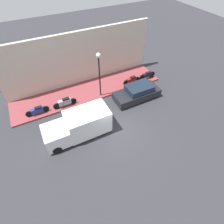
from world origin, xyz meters
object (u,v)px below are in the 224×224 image
(parked_car, at_px, (137,92))
(motorcycle_black, at_px, (147,75))
(scooter_silver, at_px, (65,102))
(streetlamp, at_px, (99,67))
(motorcycle_red, at_px, (132,80))
(delivery_van, at_px, (78,125))
(motorcycle_blue, at_px, (37,110))

(parked_car, xyz_separation_m, motorcycle_black, (1.99, -2.49, -0.08))
(scooter_silver, height_order, streetlamp, streetlamp)
(motorcycle_red, bearing_deg, streetlamp, 93.93)
(motorcycle_black, bearing_deg, parked_car, 128.57)
(scooter_silver, distance_m, motorcycle_red, 6.95)
(motorcycle_red, relative_size, streetlamp, 0.44)
(delivery_van, xyz_separation_m, motorcycle_blue, (3.51, 2.46, -0.47))
(parked_car, xyz_separation_m, scooter_silver, (1.78, 6.34, -0.05))
(delivery_van, height_order, scooter_silver, delivery_van)
(delivery_van, distance_m, scooter_silver, 3.42)
(motorcycle_blue, bearing_deg, scooter_silver, -92.98)
(motorcycle_blue, bearing_deg, parked_car, -102.36)
(delivery_van, height_order, motorcycle_blue, delivery_van)
(scooter_silver, bearing_deg, motorcycle_blue, 87.02)
(parked_car, height_order, motorcycle_black, parked_car)
(delivery_van, distance_m, motorcycle_blue, 4.31)
(motorcycle_blue, distance_m, motorcycle_red, 9.29)
(motorcycle_black, bearing_deg, motorcycle_red, 89.48)
(delivery_van, relative_size, scooter_silver, 2.34)
(parked_car, height_order, delivery_van, delivery_van)
(motorcycle_red, distance_m, streetlamp, 4.40)
(scooter_silver, distance_m, streetlamp, 4.26)
(delivery_van, height_order, streetlamp, streetlamp)
(parked_car, xyz_separation_m, delivery_van, (-1.61, 6.21, 0.37))
(scooter_silver, height_order, motorcycle_red, scooter_silver)
(scooter_silver, xyz_separation_m, motorcycle_red, (0.23, -6.95, -0.03))
(parked_car, relative_size, motorcycle_black, 2.23)
(scooter_silver, bearing_deg, motorcycle_red, -88.12)
(delivery_van, bearing_deg, motorcycle_black, -67.53)
(streetlamp, bearing_deg, delivery_van, 135.82)
(motorcycle_black, xyz_separation_m, motorcycle_red, (0.02, 1.88, -0.01))
(motorcycle_blue, bearing_deg, motorcycle_black, -89.54)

